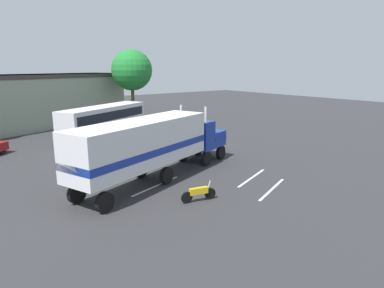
{
  "coord_description": "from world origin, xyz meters",
  "views": [
    {
      "loc": [
        -16.32,
        -20.97,
        7.37
      ],
      "look_at": [
        -0.86,
        -0.99,
        1.6
      ],
      "focal_mm": 31.78,
      "sensor_mm": 36.0,
      "label": 1
    }
  ],
  "objects_px": {
    "semi_truck": "(154,143)",
    "parked_bus": "(104,119)",
    "person_bystander": "(118,163)",
    "tree_left": "(132,70)",
    "motorcycle": "(199,193)"
  },
  "relations": [
    {
      "from": "semi_truck",
      "to": "parked_bus",
      "type": "bearing_deg",
      "value": 78.62
    },
    {
      "from": "person_bystander",
      "to": "tree_left",
      "type": "height_order",
      "value": "tree_left"
    },
    {
      "from": "semi_truck",
      "to": "tree_left",
      "type": "relative_size",
      "value": 1.47
    },
    {
      "from": "semi_truck",
      "to": "motorcycle",
      "type": "relative_size",
      "value": 6.82
    },
    {
      "from": "semi_truck",
      "to": "person_bystander",
      "type": "bearing_deg",
      "value": 122.64
    },
    {
      "from": "parked_bus",
      "to": "tree_left",
      "type": "bearing_deg",
      "value": 47.54
    },
    {
      "from": "motorcycle",
      "to": "parked_bus",
      "type": "bearing_deg",
      "value": 81.49
    },
    {
      "from": "tree_left",
      "to": "person_bystander",
      "type": "bearing_deg",
      "value": -120.6
    },
    {
      "from": "motorcycle",
      "to": "person_bystander",
      "type": "bearing_deg",
      "value": 102.55
    },
    {
      "from": "motorcycle",
      "to": "semi_truck",
      "type": "bearing_deg",
      "value": 90.83
    },
    {
      "from": "parked_bus",
      "to": "motorcycle",
      "type": "height_order",
      "value": "parked_bus"
    },
    {
      "from": "parked_bus",
      "to": "motorcycle",
      "type": "bearing_deg",
      "value": -98.51
    },
    {
      "from": "motorcycle",
      "to": "tree_left",
      "type": "xyz_separation_m",
      "value": [
        10.97,
        28.06,
        6.41
      ]
    },
    {
      "from": "person_bystander",
      "to": "parked_bus",
      "type": "xyz_separation_m",
      "value": [
        4.41,
        12.3,
        1.17
      ]
    },
    {
      "from": "semi_truck",
      "to": "parked_bus",
      "type": "relative_size",
      "value": 1.3
    }
  ]
}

